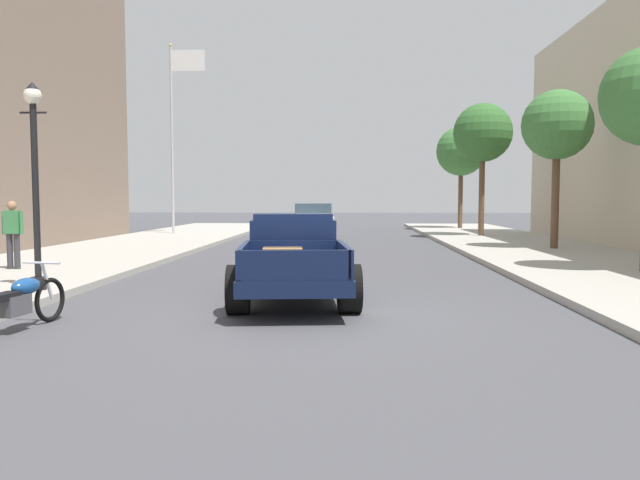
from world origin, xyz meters
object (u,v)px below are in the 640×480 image
object	(u,v)px
hotrod_truck_navy	(293,258)
street_tree_second	(557,126)
street_lamp_near	(35,170)
flagpole	(176,118)
motorcycle_parked	(16,301)
street_tree_farthest	(461,152)
street_tree_third	(483,133)
car_background_silver	(314,224)
pedestrian_sidewalk_left	(13,230)

from	to	relation	value
hotrod_truck_navy	street_tree_second	bearing A→B (deg)	50.67
street_lamp_near	flagpole	size ratio (longest dim) A/B	0.42
motorcycle_parked	street_tree_second	bearing A→B (deg)	48.15
motorcycle_parked	street_tree_farthest	world-z (taller)	street_tree_farthest
street_tree_third	street_tree_farthest	bearing A→B (deg)	87.33
car_background_silver	street_lamp_near	distance (m)	15.94
street_tree_third	pedestrian_sidewalk_left	bearing A→B (deg)	-135.37
car_background_silver	street_tree_second	xyz separation A→B (m)	(8.57, -5.13, 3.55)
pedestrian_sidewalk_left	street_tree_second	size ratio (longest dim) A/B	0.31
flagpole	street_tree_second	world-z (taller)	flagpole
motorcycle_parked	pedestrian_sidewalk_left	xyz separation A→B (m)	(-3.53, 6.15, 0.64)
motorcycle_parked	street_lamp_near	size ratio (longest dim) A/B	0.55
hotrod_truck_navy	motorcycle_parked	xyz separation A→B (m)	(-3.57, -3.14, -0.31)
car_background_silver	street_tree_second	size ratio (longest dim) A/B	0.80
motorcycle_parked	flagpole	size ratio (longest dim) A/B	0.23
street_lamp_near	street_tree_farthest	size ratio (longest dim) A/B	0.66
street_tree_second	motorcycle_parked	bearing A→B (deg)	-131.85
car_background_silver	hotrod_truck_navy	bearing A→B (deg)	-88.21
car_background_silver	pedestrian_sidewalk_left	distance (m)	13.72
street_lamp_near	flagpole	world-z (taller)	flagpole
pedestrian_sidewalk_left	street_tree_third	world-z (taller)	street_tree_third
hotrod_truck_navy	street_lamp_near	bearing A→B (deg)	-177.03
flagpole	street_tree_farthest	distance (m)	16.15
street_lamp_near	flagpole	distance (m)	18.80
street_lamp_near	street_tree_third	xyz separation A→B (m)	(11.92, 17.32, 2.45)
hotrod_truck_navy	street_lamp_near	xyz separation A→B (m)	(-4.77, -0.25, 1.63)
car_background_silver	pedestrian_sidewalk_left	size ratio (longest dim) A/B	2.61
pedestrian_sidewalk_left	street_tree_second	world-z (taller)	street_tree_second
hotrod_truck_navy	flagpole	size ratio (longest dim) A/B	0.55
motorcycle_parked	street_tree_third	distance (m)	23.30
motorcycle_parked	car_background_silver	size ratio (longest dim) A/B	0.49
flagpole	street_tree_third	world-z (taller)	flagpole
pedestrian_sidewalk_left	street_tree_farthest	size ratio (longest dim) A/B	0.28
hotrod_truck_navy	street_lamp_near	size ratio (longest dim) A/B	1.31
car_background_silver	pedestrian_sidewalk_left	world-z (taller)	pedestrian_sidewalk_left
pedestrian_sidewalk_left	street_lamp_near	xyz separation A→B (m)	(2.33, -3.26, 1.30)
pedestrian_sidewalk_left	street_tree_third	size ratio (longest dim) A/B	0.27
hotrod_truck_navy	car_background_silver	size ratio (longest dim) A/B	1.17
motorcycle_parked	street_lamp_near	world-z (taller)	street_lamp_near
hotrod_truck_navy	flagpole	bearing A→B (deg)	112.18
car_background_silver	street_tree_second	distance (m)	10.60
motorcycle_parked	street_tree_second	xyz separation A→B (m)	(11.67, 13.03, 3.88)
car_background_silver	street_lamp_near	bearing A→B (deg)	-105.75
car_background_silver	motorcycle_parked	bearing A→B (deg)	-99.68
street_tree_third	street_tree_farthest	world-z (taller)	street_tree_third
car_background_silver	street_tree_third	xyz separation A→B (m)	(7.62, 2.06, 4.07)
car_background_silver	street_tree_farthest	distance (m)	12.79
street_tree_second	pedestrian_sidewalk_left	bearing A→B (deg)	-155.66
street_tree_third	car_background_silver	bearing A→B (deg)	-164.89
car_background_silver	street_tree_farthest	xyz separation A→B (m)	(7.96, 9.26, 3.80)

